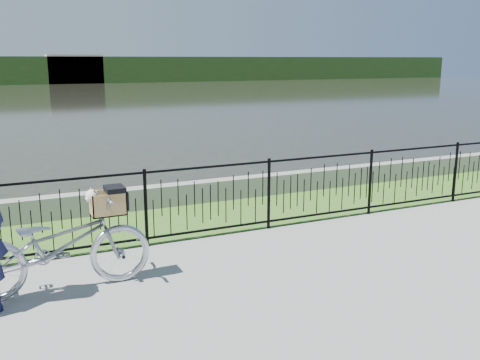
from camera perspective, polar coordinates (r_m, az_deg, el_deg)
name	(u,v)px	position (r m, az deg, el deg)	size (l,w,h in m)	color
ground	(257,274)	(6.91, 1.87, -9.96)	(120.00, 120.00, 0.00)	gray
grass_strip	(189,219)	(9.17, -5.44, -4.20)	(60.00, 2.00, 0.01)	#3C6920
water	(39,100)	(38.89, -20.69, 7.99)	(120.00, 120.00, 0.00)	black
quay_wall	(171,195)	(10.03, -7.37, -1.60)	(60.00, 0.30, 0.40)	gray
fence	(210,201)	(8.11, -3.17, -2.22)	(14.00, 0.06, 1.15)	black
far_treeline	(17,70)	(65.77, -22.69, 10.76)	(120.00, 6.00, 3.00)	#254319
far_building_right	(74,69)	(64.81, -17.25, 11.23)	(6.00, 3.00, 3.20)	#A89887
bicycle_rig	(59,245)	(6.58, -18.74, -6.56)	(2.13, 0.74, 1.22)	#B3B7BF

